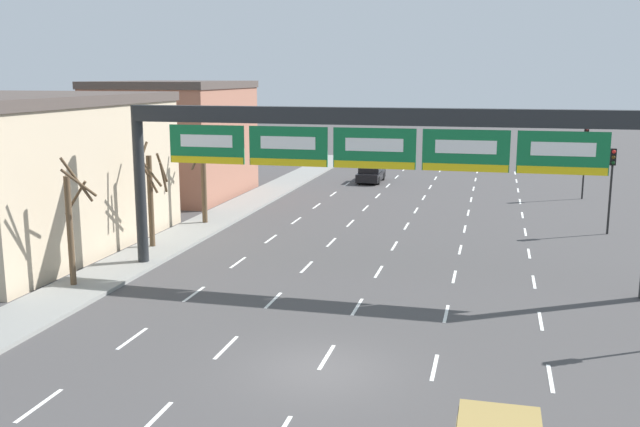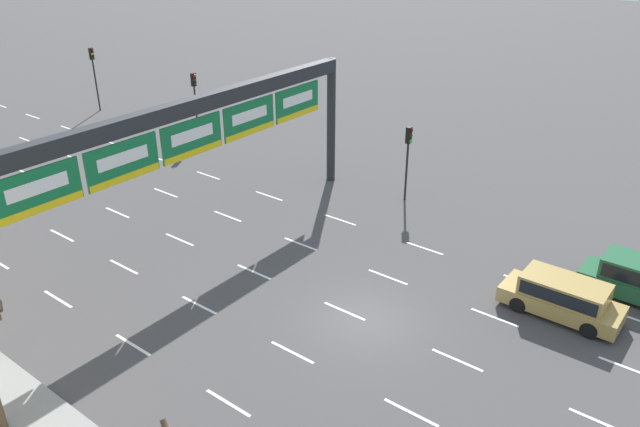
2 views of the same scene
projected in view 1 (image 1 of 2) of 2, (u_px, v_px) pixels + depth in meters
The scene contains 11 objects.
ground_plane at pixel (319, 370), 21.00m from camera, with size 220.00×220.00×0.00m, color #474444.
lane_dashes at pixel (387, 258), 33.87m from camera, with size 13.32×67.00×0.01m.
sign_gantry at pixel (375, 141), 29.05m from camera, with size 21.90×0.70×7.26m.
building_near at pixel (2, 172), 35.30m from camera, with size 11.97×15.93×7.64m.
building_far at pixel (175, 139), 50.82m from camera, with size 8.88×11.02×8.15m.
car_black at pixel (371, 174), 57.82m from camera, with size 1.82×4.26×1.27m.
traffic_light_mid_block at pixel (585, 148), 49.38m from camera, with size 0.30×0.35×5.00m.
traffic_light_far_end at pixel (612, 173), 38.35m from camera, with size 0.30×0.35×4.69m.
tree_bare_closest at pixel (72, 222), 28.55m from camera, with size 1.57×1.62×5.32m.
tree_bare_second at pixel (203, 177), 40.87m from camera, with size 1.20×1.20×5.11m.
tree_bare_furthest at pixel (152, 192), 35.07m from camera, with size 1.47×1.78×5.18m.
Camera 1 is at (4.75, -19.15, 8.54)m, focal length 40.00 mm.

